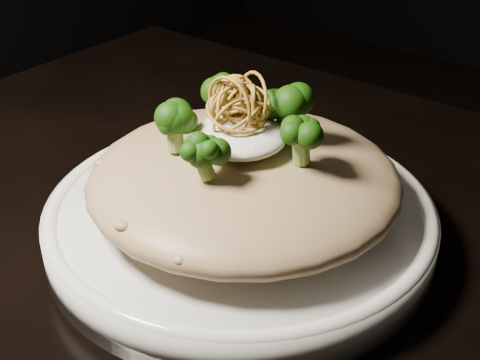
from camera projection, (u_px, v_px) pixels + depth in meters
name	position (u px, v px, depth m)	size (l,w,h in m)	color
plate	(240.00, 221.00, 0.54)	(0.31, 0.31, 0.03)	white
risotto	(244.00, 179.00, 0.52)	(0.24, 0.24, 0.05)	brown
broccoli	(235.00, 113.00, 0.49)	(0.15, 0.15, 0.06)	black
cheese	(239.00, 136.00, 0.50)	(0.07, 0.07, 0.02)	white
shallots	(241.00, 95.00, 0.49)	(0.06, 0.06, 0.04)	brown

